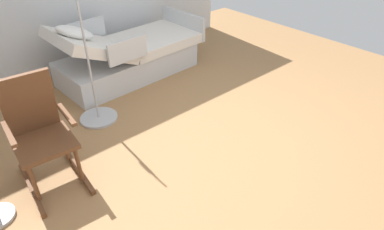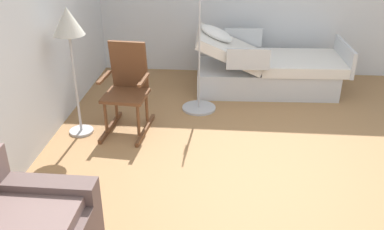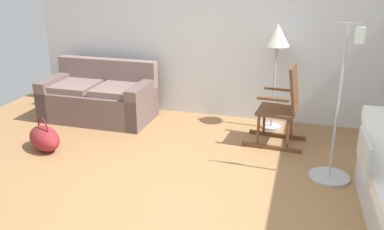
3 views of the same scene
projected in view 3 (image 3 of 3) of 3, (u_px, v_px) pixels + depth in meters
name	position (u px, v px, depth m)	size (l,w,h in m)	color
ground_plane	(182.00, 193.00, 4.29)	(7.33, 7.33, 0.00)	#9E7247
back_wall	(230.00, 27.00, 6.04)	(6.06, 0.10, 2.70)	silver
couch	(99.00, 99.00, 6.28)	(1.61, 0.86, 0.85)	#68534F
rocking_chair	(283.00, 107.00, 5.30)	(0.80, 0.53, 1.05)	brown
floor_lamp	(277.00, 42.00, 5.58)	(0.34, 0.34, 1.48)	#B2B5BA
duffel_bag	(44.00, 138.00, 5.26)	(0.64, 0.58, 0.43)	maroon
iv_pole	(332.00, 158.00, 4.51)	(0.44, 0.44, 1.69)	#B2B5BA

